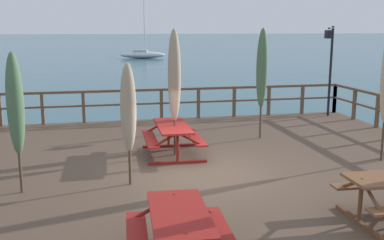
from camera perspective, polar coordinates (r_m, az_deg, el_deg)
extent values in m
plane|color=#2D5B6B|center=(10.34, 1.08, -10.85)|extent=(600.00, 600.00, 0.00)
cube|color=brown|center=(10.20, 1.09, -8.76)|extent=(13.44, 12.32, 0.80)
cube|color=brown|center=(15.62, -3.90, 3.83)|extent=(13.14, 0.09, 0.08)
cube|color=brown|center=(15.69, -3.87, 2.12)|extent=(13.14, 0.07, 0.06)
cube|color=brown|center=(15.85, -23.03, 1.12)|extent=(0.10, 0.10, 1.05)
cube|color=brown|center=(15.65, -18.31, 1.34)|extent=(0.10, 0.10, 1.05)
cube|color=brown|center=(15.55, -13.50, 1.54)|extent=(0.10, 0.10, 1.05)
cube|color=brown|center=(15.57, -8.66, 1.74)|extent=(0.10, 0.10, 1.05)
cube|color=brown|center=(15.70, -3.87, 1.93)|extent=(0.10, 0.10, 1.05)
cube|color=brown|center=(15.93, 0.81, 2.10)|extent=(0.10, 0.10, 1.05)
cube|color=brown|center=(16.27, 5.33, 2.25)|extent=(0.10, 0.10, 1.05)
cube|color=brown|center=(16.71, 9.64, 2.38)|extent=(0.10, 0.10, 1.05)
cube|color=brown|center=(17.23, 13.71, 2.48)|extent=(0.10, 0.10, 1.05)
cube|color=brown|center=(17.84, 17.53, 2.58)|extent=(0.10, 0.10, 1.05)
cube|color=brown|center=(15.60, 22.31, 1.03)|extent=(0.10, 0.10, 1.05)
cube|color=brown|center=(16.70, 19.76, 1.85)|extent=(0.10, 0.10, 1.05)
cube|color=brown|center=(17.84, 17.53, 2.58)|extent=(0.10, 0.10, 1.05)
cube|color=maroon|center=(11.26, -2.45, -0.77)|extent=(0.80, 1.94, 0.05)
cube|color=maroon|center=(11.42, 0.35, -2.13)|extent=(0.32, 1.93, 0.04)
cube|color=maroon|center=(11.26, -5.26, -2.37)|extent=(0.32, 1.93, 0.04)
cube|color=maroon|center=(10.69, -1.81, -5.36)|extent=(1.40, 0.11, 0.06)
cylinder|color=maroon|center=(10.60, -1.82, -3.60)|extent=(0.07, 0.07, 0.74)
cylinder|color=maroon|center=(10.59, -0.33, -2.38)|extent=(0.63, 0.07, 0.37)
cylinder|color=maroon|center=(10.50, -3.34, -2.52)|extent=(0.63, 0.07, 0.37)
cube|color=maroon|center=(12.18, -2.95, -3.26)|extent=(1.40, 0.11, 0.06)
cylinder|color=maroon|center=(12.09, -2.97, -1.71)|extent=(0.07, 0.07, 0.74)
cylinder|color=maroon|center=(12.08, -1.66, -0.63)|extent=(0.63, 0.07, 0.37)
cylinder|color=maroon|center=(12.01, -4.30, -0.74)|extent=(0.63, 0.07, 0.37)
cube|color=brown|center=(8.04, 20.26, -11.95)|extent=(0.12, 1.40, 0.06)
cylinder|color=brown|center=(7.91, 20.43, -9.68)|extent=(0.07, 0.07, 0.74)
cylinder|color=brown|center=(7.62, 21.62, -8.84)|extent=(0.07, 0.63, 0.37)
cylinder|color=brown|center=(8.07, 19.53, -7.55)|extent=(0.07, 0.63, 0.37)
cube|color=maroon|center=(6.07, -1.58, -11.72)|extent=(0.86, 1.69, 0.05)
cube|color=maroon|center=(6.28, 3.66, -13.91)|extent=(0.38, 1.66, 0.04)
cube|color=maroon|center=(6.16, -6.92, -14.51)|extent=(0.38, 1.66, 0.04)
cylinder|color=maroon|center=(6.80, -2.25, -12.46)|extent=(0.07, 0.07, 0.74)
cylinder|color=maroon|center=(6.75, 0.14, -10.62)|extent=(0.63, 0.09, 0.37)
cylinder|color=maroon|center=(6.69, -4.69, -10.86)|extent=(0.63, 0.09, 0.37)
cylinder|color=#4C3828|center=(11.13, -2.22, 2.97)|extent=(0.06, 0.06, 2.96)
ellipsoid|color=tan|center=(11.06, -2.24, 5.65)|extent=(0.32, 0.32, 2.25)
cylinder|color=#685B4C|center=(11.08, -2.23, 4.78)|extent=(0.21, 0.21, 0.05)
cone|color=#4C3828|center=(11.00, -2.28, 10.97)|extent=(0.10, 0.10, 0.14)
cylinder|color=#4C3828|center=(13.02, 8.73, 4.11)|extent=(0.06, 0.06, 2.97)
ellipsoid|color=#4C704C|center=(12.96, 8.80, 6.42)|extent=(0.32, 0.32, 2.26)
cylinder|color=#2D432D|center=(12.98, 8.78, 5.67)|extent=(0.21, 0.21, 0.05)
cone|color=#4C3828|center=(12.91, 8.95, 10.97)|extent=(0.10, 0.10, 0.14)
cylinder|color=#4C3828|center=(9.11, -7.96, -1.04)|extent=(0.06, 0.06, 2.34)
ellipsoid|color=tan|center=(9.03, -8.03, 1.53)|extent=(0.32, 0.32, 1.78)
cylinder|color=#685B4C|center=(9.05, -8.01, 0.70)|extent=(0.21, 0.21, 0.05)
cone|color=#4C3828|center=(8.92, -8.18, 6.77)|extent=(0.10, 0.10, 0.14)
cylinder|color=#4C3828|center=(9.15, -21.16, -0.92)|extent=(0.06, 0.06, 2.57)
ellipsoid|color=#4C704C|center=(9.07, -21.37, 1.88)|extent=(0.32, 0.32, 1.95)
cylinder|color=#2D432D|center=(9.10, -21.30, 0.97)|extent=(0.21, 0.21, 0.05)
cone|color=#4C3828|center=(8.98, -21.79, 7.55)|extent=(0.10, 0.10, 0.14)
cylinder|color=black|center=(16.97, 17.03, 5.83)|extent=(0.09, 0.09, 3.20)
cylinder|color=black|center=(16.63, 17.10, 10.98)|extent=(0.42, 0.44, 0.06)
cube|color=black|center=(16.37, 16.81, 10.29)|extent=(0.20, 0.20, 0.28)
sphere|color=#F4E08C|center=(16.37, 16.81, 10.29)|extent=(0.14, 0.14, 0.14)
ellipsoid|color=silver|center=(60.54, -6.24, 8.15)|extent=(6.21, 2.81, 0.90)
cube|color=silver|center=(60.54, -6.53, 8.62)|extent=(1.98, 1.42, 0.36)
cylinder|color=silver|center=(60.41, -6.03, 11.73)|extent=(0.10, 0.10, 7.00)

